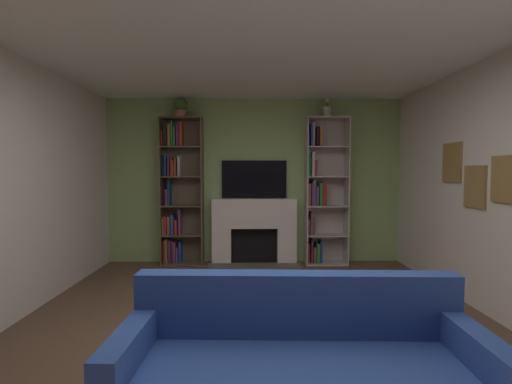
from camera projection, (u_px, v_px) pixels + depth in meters
ground_plane at (259, 357)px, 2.99m from camera, size 7.59×7.59×0.00m
wall_back_accent at (254, 181)px, 6.10m from camera, size 4.80×0.06×2.62m
ceiling at (259, 15)px, 2.84m from camera, size 4.80×6.44×0.06m
fireplace at (254, 229)px, 5.99m from camera, size 1.43×0.55×1.03m
tv at (254, 179)px, 6.04m from camera, size 1.03×0.06×0.60m
bookshelf_left at (178, 194)px, 5.96m from camera, size 0.66×0.28×2.30m
bookshelf_right at (321, 192)px, 5.97m from camera, size 0.66×0.34×2.30m
potted_plant at (181, 108)px, 5.84m from camera, size 0.21×0.21×0.29m
vase_with_flowers at (327, 111)px, 5.88m from camera, size 0.11×0.11×0.29m
couch at (300, 381)px, 2.15m from camera, size 2.06×0.89×0.82m
coffee_table at (287, 312)px, 2.89m from camera, size 0.90×0.45×0.45m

